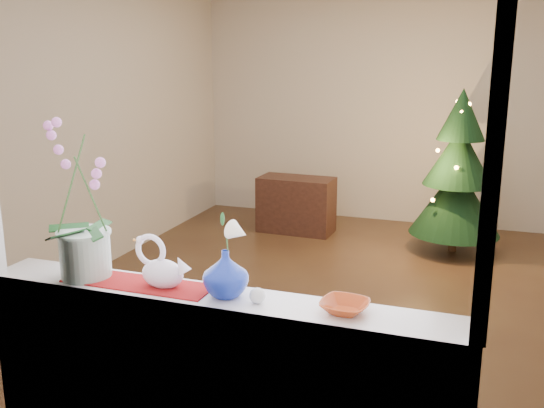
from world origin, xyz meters
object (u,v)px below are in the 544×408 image
(blue_vase, at_px, (226,270))
(swan, at_px, (162,263))
(paperweight, at_px, (257,296))
(amber_dish, at_px, (345,307))
(xmas_tree, at_px, (458,172))
(side_table, at_px, (296,205))
(orchid_pot, at_px, (81,200))

(blue_vase, bearing_deg, swan, -179.96)
(paperweight, distance_m, amber_dish, 0.36)
(amber_dish, height_order, xmas_tree, xmas_tree)
(paperweight, xyz_separation_m, amber_dish, (0.36, 0.03, -0.01))
(amber_dish, distance_m, xmas_tree, 3.90)
(blue_vase, xyz_separation_m, side_table, (-0.93, 4.04, -0.73))
(orchid_pot, xyz_separation_m, paperweight, (0.86, -0.02, -0.33))
(orchid_pot, relative_size, swan, 2.75)
(orchid_pot, relative_size, xmas_tree, 0.45)
(blue_vase, xyz_separation_m, amber_dish, (0.52, 0.00, -0.10))
(orchid_pot, distance_m, side_table, 4.17)
(blue_vase, distance_m, side_table, 4.21)
(amber_dish, relative_size, xmas_tree, 0.10)
(paperweight, height_order, amber_dish, paperweight)
(orchid_pot, bearing_deg, side_table, 93.20)
(orchid_pot, height_order, amber_dish, orchid_pot)
(blue_vase, distance_m, paperweight, 0.18)
(amber_dish, relative_size, side_table, 0.20)
(paperweight, relative_size, xmas_tree, 0.04)
(swan, bearing_deg, xmas_tree, 57.91)
(swan, xyz_separation_m, paperweight, (0.46, -0.03, -0.08))
(orchid_pot, height_order, paperweight, orchid_pot)
(orchid_pot, relative_size, paperweight, 10.96)
(orchid_pot, bearing_deg, paperweight, -1.66)
(blue_vase, xyz_separation_m, paperweight, (0.15, -0.03, -0.08))
(paperweight, height_order, side_table, paperweight)
(blue_vase, relative_size, side_table, 0.29)
(blue_vase, height_order, xmas_tree, xmas_tree)
(xmas_tree, xyz_separation_m, side_table, (-1.70, 0.15, -0.50))
(xmas_tree, bearing_deg, swan, -105.43)
(paperweight, xyz_separation_m, xmas_tree, (0.61, 3.92, -0.14))
(blue_vase, height_order, side_table, blue_vase)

